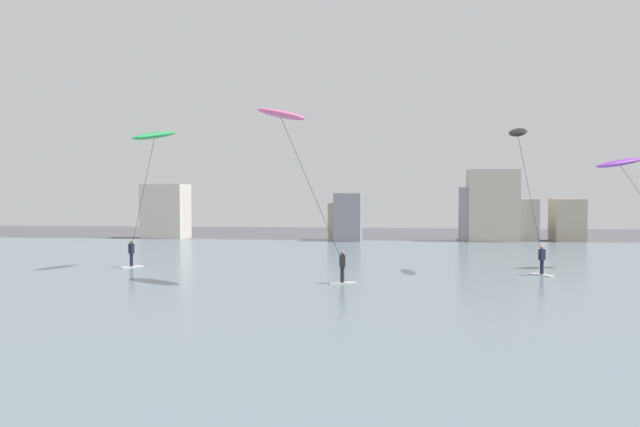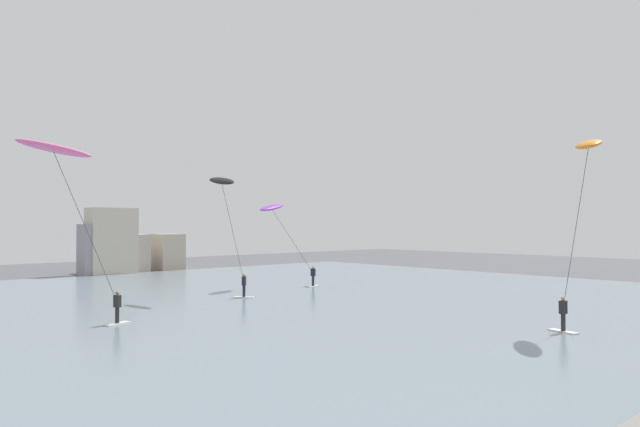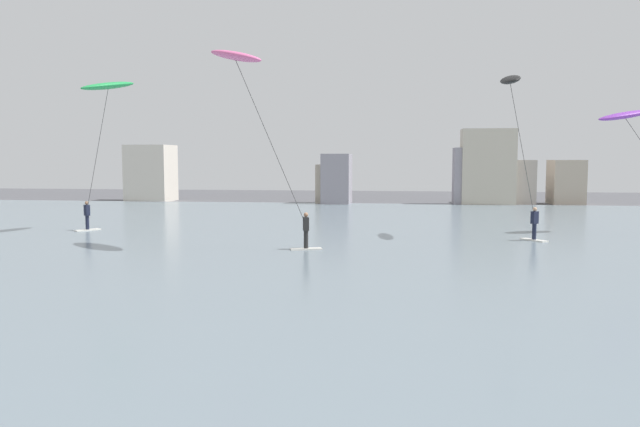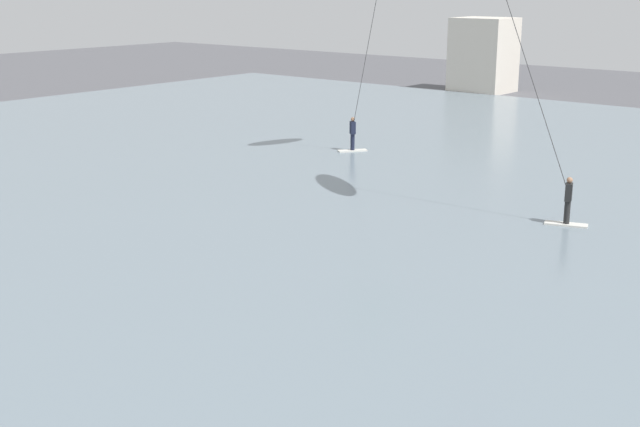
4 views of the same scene
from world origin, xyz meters
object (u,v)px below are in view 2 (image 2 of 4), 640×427
kitesurfer_black (224,193)px  kitesurfer_pink (59,162)px  kitesurfer_purple (276,214)px  kitesurfer_orange (587,157)px

kitesurfer_black → kitesurfer_pink: bearing=-157.0°
kitesurfer_purple → kitesurfer_pink: kitesurfer_pink is taller
kitesurfer_orange → kitesurfer_black: 22.44m
kitesurfer_orange → kitesurfer_purple: bearing=90.5°
kitesurfer_black → kitesurfer_purple: bearing=22.8°
kitesurfer_orange → kitesurfer_purple: kitesurfer_orange is taller
kitesurfer_orange → kitesurfer_black: (-6.77, 21.37, -1.12)m
kitesurfer_orange → kitesurfer_purple: size_ratio=1.39×
kitesurfer_purple → kitesurfer_orange: bearing=-89.5°
kitesurfer_orange → kitesurfer_pink: (-19.23, 16.07, -0.35)m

